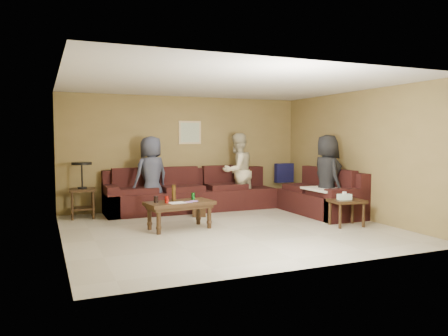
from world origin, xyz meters
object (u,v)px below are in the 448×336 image
object	(u,v)px
person_left	(151,175)
person_middle	(237,171)
coffee_table	(179,206)
end_table_left	(82,189)
side_table_right	(346,203)
waste_bin	(199,208)
person_right	(327,176)
sectional_sofa	(236,197)

from	to	relation	value
person_left	person_middle	world-z (taller)	person_middle
coffee_table	end_table_left	size ratio (longest dim) A/B	1.10
side_table_right	waste_bin	size ratio (longest dim) A/B	1.98
end_table_left	person_right	bearing A→B (deg)	-22.28
coffee_table	person_right	world-z (taller)	person_right
sectional_sofa	person_right	size ratio (longest dim) A/B	2.83
side_table_right	person_right	xyz separation A→B (m)	(0.18, 0.83, 0.41)
coffee_table	waste_bin	distance (m)	1.28
side_table_right	person_right	distance (m)	0.94
waste_bin	person_left	size ratio (longest dim) A/B	0.20
person_left	coffee_table	bearing A→B (deg)	71.85
coffee_table	side_table_right	world-z (taller)	coffee_table
person_right	side_table_right	bearing A→B (deg)	174.75
person_left	person_right	size ratio (longest dim) A/B	0.98
side_table_right	end_table_left	bearing A→B (deg)	148.19
end_table_left	waste_bin	xyz separation A→B (m)	(2.18, -0.72, -0.42)
waste_bin	side_table_right	bearing A→B (deg)	-42.71
side_table_right	person_middle	xyz separation A→B (m)	(-1.00, 2.51, 0.43)
sectional_sofa	side_table_right	world-z (taller)	sectional_sofa
sectional_sofa	person_left	bearing A→B (deg)	166.29
person_middle	person_right	xyz separation A→B (m)	(1.18, -1.68, -0.02)
person_left	person_middle	bearing A→B (deg)	157.35
coffee_table	person_left	bearing A→B (deg)	93.65
person_middle	sectional_sofa	bearing A→B (deg)	43.89
sectional_sofa	person_left	xyz separation A→B (m)	(-1.73, 0.42, 0.48)
sectional_sofa	person_middle	xyz separation A→B (m)	(0.21, 0.39, 0.52)
end_table_left	coffee_table	bearing A→B (deg)	-50.14
coffee_table	waste_bin	world-z (taller)	coffee_table
sectional_sofa	person_left	size ratio (longest dim) A/B	2.87
person_left	waste_bin	bearing A→B (deg)	122.56
sectional_sofa	person_left	distance (m)	1.85
coffee_table	side_table_right	size ratio (longest dim) A/B	1.92
coffee_table	end_table_left	xyz separation A→B (m)	(-1.46, 1.74, 0.17)
end_table_left	person_middle	world-z (taller)	person_middle
sectional_sofa	coffee_table	xyz separation A→B (m)	(-1.63, -1.20, 0.08)
end_table_left	person_left	size ratio (longest dim) A/B	0.68
waste_bin	person_middle	world-z (taller)	person_middle
sectional_sofa	side_table_right	bearing A→B (deg)	-60.38
person_left	person_middle	xyz separation A→B (m)	(1.94, -0.03, 0.03)
waste_bin	person_left	xyz separation A→B (m)	(-0.83, 0.60, 0.65)
person_left	person_middle	size ratio (longest dim) A/B	0.96
side_table_right	waste_bin	xyz separation A→B (m)	(-2.11, 1.95, -0.25)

